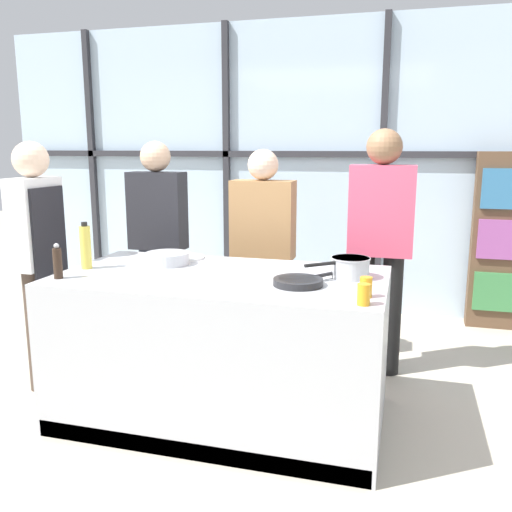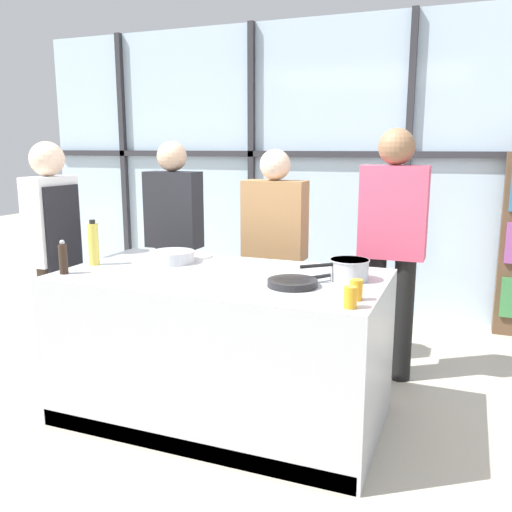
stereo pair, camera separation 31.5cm
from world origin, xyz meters
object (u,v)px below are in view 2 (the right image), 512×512
frying_pan (294,282)px  mixing_bowl (173,256)px  chef (54,244)px  pepper_grinder (63,258)px  juice_glass_far (356,290)px  white_plate (194,256)px  oil_bottle (94,244)px  spectator_center_left (275,246)px  spectator_far_left (174,233)px  saucepan (349,269)px  spectator_center_right (392,240)px  juice_glass_near (350,297)px

frying_pan → mixing_bowl: mixing_bowl is taller
chef → pepper_grinder: chef is taller
juice_glass_far → pepper_grinder: bearing=-177.7°
pepper_grinder → white_plate: bearing=56.2°
chef → oil_bottle: chef is taller
oil_bottle → mixing_bowl: bearing=30.2°
chef → spectator_center_left: chef is taller
spectator_far_left → chef: bearing=60.4°
oil_bottle → saucepan: bearing=6.9°
spectator_center_right → white_plate: spectator_center_right is taller
juice_glass_far → spectator_center_left: bearing=125.0°
spectator_center_left → white_plate: bearing=56.1°
mixing_bowl → pepper_grinder: (-0.43, -0.51, 0.05)m
spectator_center_right → white_plate: bearing=24.6°
spectator_center_left → oil_bottle: size_ratio=5.61×
frying_pan → saucepan: 0.34m
spectator_far_left → pepper_grinder: bearing=89.8°
spectator_far_left → oil_bottle: bearing=90.3°
mixing_bowl → juice_glass_far: (1.26, -0.44, 0.01)m
spectator_center_right → oil_bottle: spectator_center_right is taller
oil_bottle → spectator_center_left: bearing=50.0°
frying_pan → saucepan: saucepan is taller
white_plate → oil_bottle: oil_bottle is taller
spectator_far_left → mixing_bowl: spectator_far_left is taller
spectator_center_left → white_plate: spectator_center_left is taller
mixing_bowl → pepper_grinder: pepper_grinder is taller
spectator_center_right → pepper_grinder: (-1.70, -1.27, -0.01)m
juice_glass_near → juice_glass_far: 0.14m
oil_bottle → juice_glass_near: (1.68, -0.34, -0.08)m
saucepan → mixing_bowl: 1.15m
spectator_far_left → frying_pan: size_ratio=3.93×
pepper_grinder → juice_glass_near: 1.69m
chef → saucepan: bearing=90.2°
white_plate → mixing_bowl: bearing=-102.9°
white_plate → oil_bottle: (-0.46, -0.44, 0.13)m
spectator_center_left → pepper_grinder: bearing=56.1°
spectator_center_right → oil_bottle: size_ratio=6.09×
white_plate → mixing_bowl: 0.21m
chef → juice_glass_far: 2.19m
spectator_center_left → oil_bottle: (-0.84, -1.00, 0.13)m
chef → juice_glass_near: bearing=76.5°
pepper_grinder → saucepan: bearing=16.1°
frying_pan → pepper_grinder: pepper_grinder is taller
juice_glass_far → frying_pan: bearing=158.2°
pepper_grinder → juice_glass_far: (1.69, 0.07, -0.04)m
white_plate → pepper_grinder: bearing=-123.8°
oil_bottle → pepper_grinder: size_ratio=1.42×
chef → saucepan: chef is taller
frying_pan → saucepan: size_ratio=1.23×
spectator_center_left → pepper_grinder: 1.53m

